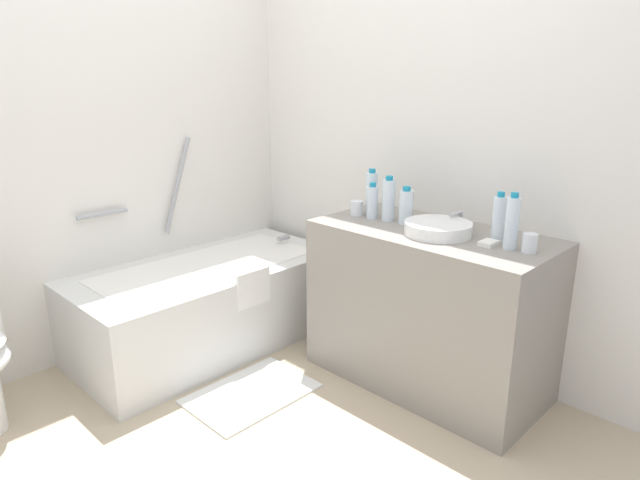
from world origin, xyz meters
The scene contains 17 objects.
ground_plane centered at (0.00, 0.00, 0.00)m, with size 3.68×3.68×0.00m, color #C1AD8E.
wall_back_tiled centered at (0.00, 1.39, 1.30)m, with size 3.07×0.10×2.60m, color silver.
wall_right_mirror centered at (1.38, 0.00, 1.30)m, with size 0.10×3.08×2.60m, color silver.
bathtub centered at (0.50, 0.96, 0.27)m, with size 1.54×0.76×1.19m.
vanity_counter centered at (1.04, -0.20, 0.41)m, with size 0.59×1.18×0.82m, color gray.
sink_basin centered at (1.00, -0.26, 0.85)m, with size 0.32×0.32×0.06m, color white.
sink_faucet centered at (1.19, -0.26, 0.86)m, with size 0.11×0.15×0.08m.
water_bottle_0 centered at (1.10, -0.51, 0.93)m, with size 0.06×0.06×0.23m.
water_bottle_1 centered at (1.08, 0.22, 0.94)m, with size 0.06×0.06×0.25m.
water_bottle_2 centered at (1.03, -0.60, 0.94)m, with size 0.06×0.06×0.25m.
water_bottle_3 centered at (1.02, 0.16, 0.91)m, with size 0.06×0.06×0.19m.
water_bottle_4 centered at (1.05, -0.03, 0.91)m, with size 0.07×0.07×0.19m.
water_bottle_5 centered at (1.04, 0.08, 0.93)m, with size 0.07×0.07×0.23m.
drinking_glass_0 centered at (1.04, -0.69, 0.86)m, with size 0.07×0.07×0.08m, color white.
drinking_glass_1 centered at (1.01, 0.27, 0.86)m, with size 0.07×0.07×0.08m, color white.
soap_dish centered at (1.01, -0.51, 0.83)m, with size 0.09×0.06×0.02m, color white.
bath_mat centered at (0.31, 0.34, 0.01)m, with size 0.62×0.41×0.01m, color white.
Camera 1 is at (-1.20, -1.62, 1.55)m, focal length 31.06 mm.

